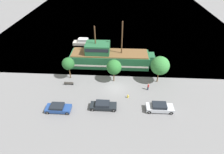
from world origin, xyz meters
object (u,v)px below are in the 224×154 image
parked_car_curb_mid (103,105)px  bench_promenade_east (69,83)px  moored_boat_dockside (85,42)px  pirate_ship (109,57)px  fire_hydrant (128,96)px  parked_car_curb_front (58,108)px  pedestrian_walking_near (148,87)px  parked_car_curb_rear (160,107)px

parked_car_curb_mid → bench_promenade_east: (-7.95, 6.28, -0.25)m
moored_boat_dockside → pirate_ship: bearing=-53.6°
fire_hydrant → moored_boat_dockside: bearing=119.0°
parked_car_curb_mid → bench_promenade_east: parked_car_curb_mid is taller
parked_car_curb_front → parked_car_curb_mid: 8.01m
moored_boat_dockside → parked_car_curb_mid: (7.91, -25.36, 0.01)m
moored_boat_dockside → parked_car_curb_front: 26.42m
pirate_ship → moored_boat_dockside: 13.42m
fire_hydrant → bench_promenade_east: bearing=165.1°
moored_boat_dockside → fire_hydrant: 25.63m
pedestrian_walking_near → fire_hydrant: bearing=-147.8°
pirate_ship → parked_car_curb_rear: bearing=-55.5°
pirate_ship → pedestrian_walking_near: pirate_ship is taller
parked_car_curb_mid → fire_hydrant: size_ratio=6.23×
pedestrian_walking_near → moored_boat_dockside: bearing=130.0°
pedestrian_walking_near → parked_car_curb_rear: bearing=-76.1°
bench_promenade_east → moored_boat_dockside: bearing=89.9°
pirate_ship → pedestrian_walking_near: 12.61m
parked_car_curb_rear → bench_promenade_east: size_ratio=2.51×
parked_car_curb_front → bench_promenade_east: parked_car_curb_front is taller
parked_car_curb_front → pedestrian_walking_near: (16.63, 6.63, 0.08)m
pirate_ship → parked_car_curb_front: pirate_ship is taller
pirate_ship → parked_car_curb_rear: size_ratio=4.18×
parked_car_curb_front → parked_car_curb_rear: parked_car_curb_rear is taller
parked_car_curb_mid → bench_promenade_east: size_ratio=2.50×
parked_car_curb_mid → pirate_ship: bearing=90.0°
parked_car_curb_mid → pedestrian_walking_near: pedestrian_walking_near is taller
parked_car_curb_rear → bench_promenade_east: (-18.02, 6.31, -0.33)m
pirate_ship → pedestrian_walking_near: bearing=-46.2°
parked_car_curb_front → pedestrian_walking_near: 17.90m
parked_car_curb_mid → pedestrian_walking_near: (8.69, 5.57, 0.09)m
moored_boat_dockside → parked_car_curb_rear: bearing=-54.7°
parked_car_curb_front → parked_car_curb_mid: parked_car_curb_front is taller
fire_hydrant → bench_promenade_east: 12.91m
parked_car_curb_mid → fire_hydrant: bearing=33.1°
parked_car_curb_rear → bench_promenade_east: 19.09m
parked_car_curb_mid → pedestrian_walking_near: size_ratio=3.03×
moored_boat_dockside → parked_car_curb_rear: (17.98, -25.38, 0.09)m
fire_hydrant → bench_promenade_east: (-12.48, 3.33, 0.03)m
pirate_ship → moored_boat_dockside: size_ratio=2.81×
moored_boat_dockside → parked_car_curb_front: (-0.03, -26.42, 0.02)m
fire_hydrant → pedestrian_walking_near: bearing=32.2°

